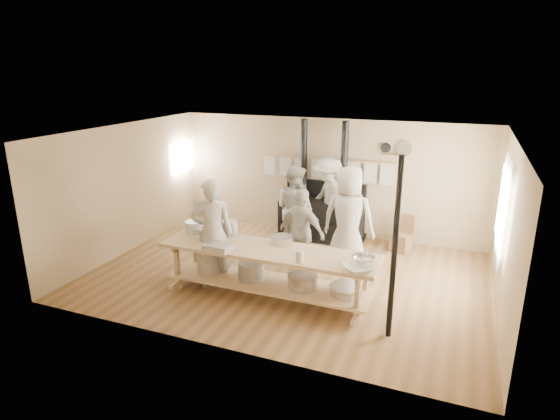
{
  "coord_description": "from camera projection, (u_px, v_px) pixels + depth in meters",
  "views": [
    {
      "loc": [
        2.78,
        -7.35,
        3.67
      ],
      "look_at": [
        -0.23,
        0.2,
        1.17
      ],
      "focal_mm": 30.0,
      "sensor_mm": 36.0,
      "label": 1
    }
  ],
  "objects": [
    {
      "name": "chair",
      "position": [
        401.0,
        241.0,
        9.64
      ],
      "size": [
        0.45,
        0.45,
        0.78
      ],
      "rotation": [
        0.0,
        0.0,
        -0.3
      ],
      "color": "brown",
      "rests_on": "ground"
    },
    {
      "name": "window_right",
      "position": [
        504.0,
        208.0,
        7.45
      ],
      "size": [
        0.09,
        1.5,
        1.65
      ],
      "color": "beige",
      "rests_on": "ground"
    },
    {
      "name": "cook_left",
      "position": [
        295.0,
        208.0,
        9.54
      ],
      "size": [
        1.08,
        0.98,
        1.79
      ],
      "primitive_type": "imported",
      "rotation": [
        0.0,
        0.0,
        2.7
      ],
      "color": "#BDB7A7",
      "rests_on": "ground"
    },
    {
      "name": "prep_table",
      "position": [
        267.0,
        268.0,
        7.64
      ],
      "size": [
        3.6,
        0.9,
        0.85
      ],
      "color": "tan",
      "rests_on": "ground"
    },
    {
      "name": "mixing_bowl_large",
      "position": [
        282.0,
        240.0,
        7.77
      ],
      "size": [
        0.49,
        0.49,
        0.12
      ],
      "primitive_type": "cylinder",
      "rotation": [
        0.0,
        0.0,
        0.37
      ],
      "color": "silver",
      "rests_on": "prep_table"
    },
    {
      "name": "room_shell",
      "position": [
        288.0,
        189.0,
        8.11
      ],
      "size": [
        7.0,
        7.0,
        7.0
      ],
      "color": "tan",
      "rests_on": "ground"
    },
    {
      "name": "left_opening",
      "position": [
        182.0,
        157.0,
        11.11
      ],
      "size": [
        0.0,
        0.9,
        0.9
      ],
      "color": "white",
      "rests_on": "ground"
    },
    {
      "name": "pitcher",
      "position": [
        300.0,
        257.0,
        6.98
      ],
      "size": [
        0.13,
        0.13,
        0.19
      ],
      "primitive_type": "cylinder",
      "rotation": [
        0.0,
        0.0,
        -0.02
      ],
      "color": "white",
      "rests_on": "prep_table"
    },
    {
      "name": "cook_center",
      "position": [
        348.0,
        219.0,
        8.57
      ],
      "size": [
        0.97,
        0.63,
        1.98
      ],
      "primitive_type": "imported",
      "rotation": [
        0.0,
        0.0,
        3.14
      ],
      "color": "#BDB7A7",
      "rests_on": "ground"
    },
    {
      "name": "bowl_white_b",
      "position": [
        358.0,
        269.0,
        6.68
      ],
      "size": [
        0.61,
        0.61,
        0.11
      ],
      "primitive_type": "imported",
      "rotation": [
        0.0,
        0.0,
        2.31
      ],
      "color": "white",
      "rests_on": "prep_table"
    },
    {
      "name": "ground",
      "position": [
        287.0,
        275.0,
        8.58
      ],
      "size": [
        7.0,
        7.0,
        0.0
      ],
      "primitive_type": "plane",
      "color": "brown",
      "rests_on": "ground"
    },
    {
      "name": "bucket_galv",
      "position": [
        230.0,
        228.0,
        8.09
      ],
      "size": [
        0.37,
        0.37,
        0.27
      ],
      "primitive_type": "cylinder",
      "rotation": [
        0.0,
        0.0,
        -0.32
      ],
      "color": "gray",
      "rests_on": "prep_table"
    },
    {
      "name": "cook_far_left",
      "position": [
        213.0,
        234.0,
        7.89
      ],
      "size": [
        0.84,
        0.74,
        1.93
      ],
      "primitive_type": "imported",
      "rotation": [
        0.0,
        0.0,
        3.64
      ],
      "color": "#BDB7A7",
      "rests_on": "ground"
    },
    {
      "name": "bowl_steel_b",
      "position": [
        363.0,
        260.0,
        6.97
      ],
      "size": [
        0.49,
        0.49,
        0.11
      ],
      "primitive_type": "imported",
      "rotation": [
        0.0,
        0.0,
        3.74
      ],
      "color": "silver",
      "rests_on": "prep_table"
    },
    {
      "name": "support_post",
      "position": [
        395.0,
        251.0,
        6.28
      ],
      "size": [
        0.08,
        0.08,
        2.6
      ],
      "primitive_type": "cylinder",
      "color": "black",
      "rests_on": "ground"
    },
    {
      "name": "deep_bowl_enamel",
      "position": [
        194.0,
        226.0,
        8.31
      ],
      "size": [
        0.34,
        0.34,
        0.19
      ],
      "primitive_type": "cylinder",
      "rotation": [
        0.0,
        0.0,
        -0.12
      ],
      "color": "white",
      "rests_on": "prep_table"
    },
    {
      "name": "cook_by_window",
      "position": [
        328.0,
        200.0,
        9.97
      ],
      "size": [
        1.36,
        1.31,
        1.87
      ],
      "primitive_type": "imported",
      "rotation": [
        0.0,
        0.0,
        -0.72
      ],
      "color": "#BDB7A7",
      "rests_on": "ground"
    },
    {
      "name": "stove",
      "position": [
        321.0,
        215.0,
        10.31
      ],
      "size": [
        1.9,
        0.75,
        2.6
      ],
      "color": "black",
      "rests_on": "ground"
    },
    {
      "name": "roasting_pan",
      "position": [
        218.0,
        247.0,
        7.48
      ],
      "size": [
        0.45,
        0.32,
        0.1
      ],
      "primitive_type": "cube",
      "rotation": [
        0.0,
        0.0,
        -0.08
      ],
      "color": "#B2B2B7",
      "rests_on": "prep_table"
    },
    {
      "name": "cook_right",
      "position": [
        302.0,
        232.0,
        8.42
      ],
      "size": [
        1.02,
        0.65,
        1.62
      ],
      "primitive_type": "imported",
      "rotation": [
        0.0,
        0.0,
        2.85
      ],
      "color": "#BDB7A7",
      "rests_on": "ground"
    },
    {
      "name": "back_wall_shelf",
      "position": [
        396.0,
        151.0,
        9.64
      ],
      "size": [
        0.63,
        0.14,
        0.32
      ],
      "color": "tan",
      "rests_on": "ground"
    },
    {
      "name": "bowl_steel_a",
      "position": [
        195.0,
        228.0,
        8.36
      ],
      "size": [
        0.45,
        0.45,
        0.1
      ],
      "primitive_type": "imported",
      "rotation": [
        0.0,
        0.0,
        0.78
      ],
      "color": "silver",
      "rests_on": "prep_table"
    },
    {
      "name": "bowl_white_a",
      "position": [
        198.0,
        228.0,
        8.34
      ],
      "size": [
        0.48,
        0.48,
        0.1
      ],
      "primitive_type": "imported",
      "rotation": [
        0.0,
        0.0,
        0.21
      ],
      "color": "white",
      "rests_on": "prep_table"
    },
    {
      "name": "towel_rail",
      "position": [
        327.0,
        167.0,
        10.26
      ],
      "size": [
        3.0,
        0.04,
        0.47
      ],
      "color": "tan",
      "rests_on": "ground"
    }
  ]
}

